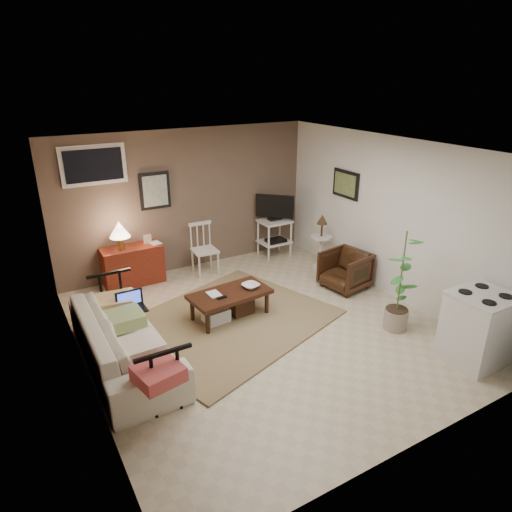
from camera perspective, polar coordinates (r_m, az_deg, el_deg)
floor at (r=6.27m, az=0.76°, el=-9.06°), size 5.00×5.00×0.00m
art_back at (r=7.63m, az=-12.52°, el=7.97°), size 0.50×0.03×0.60m
art_right at (r=7.73m, az=11.16°, el=8.81°), size 0.03×0.60×0.45m
window at (r=7.31m, az=-19.64°, el=10.65°), size 0.96×0.03×0.60m
rug at (r=6.42m, az=-3.62°, el=-8.19°), size 3.27×2.92×0.03m
coffee_table at (r=6.42m, az=-3.33°, el=-5.87°), size 1.16×0.67×0.42m
sofa at (r=5.60m, az=-16.27°, el=-9.02°), size 0.65×2.21×0.86m
sofa_pillows at (r=5.35m, az=-15.11°, el=-9.25°), size 0.42×2.10×0.15m
sofa_end_rails at (r=5.66m, az=-14.95°, el=-9.26°), size 0.59×2.21×0.74m
laptop at (r=5.91m, az=-15.37°, el=-5.80°), size 0.34×0.25×0.23m
red_console at (r=7.65m, az=-15.28°, el=-0.71°), size 0.95×0.42×1.10m
spindle_chair at (r=7.82m, az=-6.47°, el=0.70°), size 0.41×0.41×0.88m
tv_stand at (r=8.43m, az=2.37°, el=3.96°), size 0.55×0.52×1.18m
side_table at (r=7.97m, az=8.18°, el=2.57°), size 0.37×0.37×0.98m
armchair at (r=7.39m, az=11.11°, el=-1.54°), size 0.71×0.74×0.67m
potted_plant at (r=6.22m, az=17.68°, el=-2.60°), size 0.36×0.36×1.42m
stove at (r=6.04m, az=26.04°, el=-8.04°), size 0.68×0.63×0.89m
bowl at (r=6.42m, az=-0.67°, el=-3.04°), size 0.24×0.10×0.24m
book_table at (r=6.22m, az=-5.98°, el=-4.11°), size 0.16×0.02×0.22m
book_console at (r=7.54m, az=-13.06°, el=2.14°), size 0.16×0.04×0.21m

